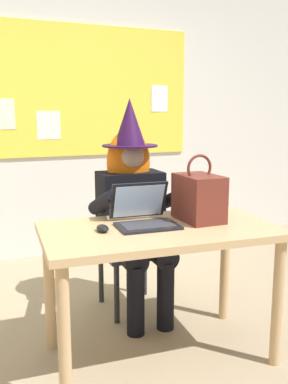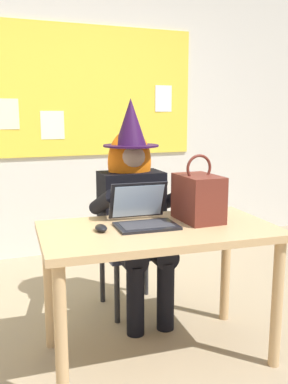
# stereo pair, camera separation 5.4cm
# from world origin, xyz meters

# --- Properties ---
(ground_plane) EXTENTS (24.00, 24.00, 0.00)m
(ground_plane) POSITION_xyz_m (0.00, 0.00, 0.00)
(ground_plane) COLOR tan
(wall_back_bulletin) EXTENTS (5.39, 2.22, 2.78)m
(wall_back_bulletin) POSITION_xyz_m (-0.00, 2.08, 1.40)
(wall_back_bulletin) COLOR silver
(wall_back_bulletin) RESTS_ON ground
(desk_main) EXTENTS (1.30, 0.77, 0.75)m
(desk_main) POSITION_xyz_m (0.01, 0.05, 0.64)
(desk_main) COLOR tan
(desk_main) RESTS_ON ground
(chair_at_desk) EXTENTS (0.42, 0.42, 0.89)m
(chair_at_desk) POSITION_xyz_m (0.09, 0.75, 0.50)
(chair_at_desk) COLOR #2D3347
(chair_at_desk) RESTS_ON ground
(person_costumed) EXTENTS (0.60, 0.66, 1.45)m
(person_costumed) POSITION_xyz_m (0.09, 0.63, 0.79)
(person_costumed) COLOR black
(person_costumed) RESTS_ON ground
(laptop) EXTENTS (0.35, 0.33, 0.23)m
(laptop) POSITION_xyz_m (-0.04, 0.13, 0.80)
(laptop) COLOR black
(laptop) RESTS_ON desk_main
(computer_mouse) EXTENTS (0.06, 0.11, 0.03)m
(computer_mouse) POSITION_xyz_m (-0.29, 0.09, 0.77)
(computer_mouse) COLOR black
(computer_mouse) RESTS_ON desk_main
(handbag) EXTENTS (0.20, 0.30, 0.38)m
(handbag) POSITION_xyz_m (0.28, 0.11, 0.88)
(handbag) COLOR maroon
(handbag) RESTS_ON desk_main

